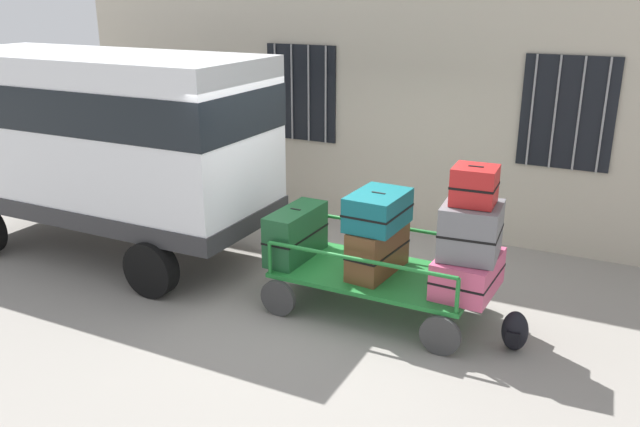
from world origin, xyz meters
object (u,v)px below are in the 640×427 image
(backpack, at_px, (515,331))
(van, at_px, (101,134))
(luggage_cart, at_px, (376,279))
(suitcase_center_top, at_px, (475,185))
(suitcase_midleft_middle, at_px, (378,210))
(suitcase_left_bottom, at_px, (296,233))
(suitcase_midleft_bottom, at_px, (378,249))
(suitcase_center_bottom, at_px, (468,273))
(suitcase_center_middle, at_px, (471,230))

(backpack, bearing_deg, van, 177.60)
(luggage_cart, xyz_separation_m, backpack, (1.61, -0.19, -0.18))
(van, relative_size, suitcase_center_top, 10.11)
(luggage_cart, distance_m, suitcase_midleft_middle, 0.84)
(suitcase_left_bottom, xyz_separation_m, suitcase_midleft_middle, (1.04, -0.00, 0.46))
(suitcase_midleft_middle, bearing_deg, suitcase_center_top, -0.45)
(suitcase_midleft_bottom, distance_m, suitcase_center_top, 1.38)
(suitcase_midleft_bottom, distance_m, suitcase_center_bottom, 1.05)
(suitcase_midleft_middle, bearing_deg, suitcase_center_middle, -0.63)
(suitcase_midleft_bottom, bearing_deg, suitcase_left_bottom, -178.58)
(suitcase_midleft_middle, bearing_deg, backpack, -6.31)
(suitcase_center_middle, bearing_deg, backpack, -16.33)
(suitcase_midleft_bottom, xyz_separation_m, suitcase_center_middle, (1.04, -0.04, 0.42))
(van, distance_m, suitcase_midleft_middle, 4.11)
(suitcase_midleft_middle, xyz_separation_m, backpack, (1.61, -0.18, -1.02))
(suitcase_midleft_middle, distance_m, suitcase_center_top, 1.13)
(suitcase_midleft_middle, distance_m, suitcase_center_bottom, 1.18)
(suitcase_left_bottom, bearing_deg, luggage_cart, 0.61)
(luggage_cart, distance_m, backpack, 1.63)
(suitcase_midleft_middle, relative_size, suitcase_center_middle, 1.16)
(suitcase_midleft_middle, bearing_deg, suitcase_center_bottom, 0.02)
(luggage_cart, bearing_deg, suitcase_midleft_bottom, 90.00)
(luggage_cart, distance_m, suitcase_midleft_bottom, 0.36)
(suitcase_midleft_bottom, bearing_deg, suitcase_midleft_middle, -90.00)
(suitcase_center_middle, xyz_separation_m, suitcase_center_top, (0.00, 0.00, 0.49))
(suitcase_center_bottom, bearing_deg, van, 179.33)
(suitcase_midleft_middle, bearing_deg, suitcase_left_bottom, 179.83)
(van, height_order, luggage_cart, van)
(suitcase_left_bottom, height_order, suitcase_center_top, suitcase_center_top)
(van, distance_m, backpack, 5.89)
(van, xyz_separation_m, suitcase_left_bottom, (3.04, -0.06, -0.92))
(suitcase_midleft_bottom, relative_size, suitcase_midleft_middle, 1.17)
(suitcase_left_bottom, xyz_separation_m, suitcase_center_top, (2.09, -0.01, 0.88))
(suitcase_left_bottom, distance_m, suitcase_midleft_middle, 1.14)
(suitcase_center_middle, bearing_deg, van, 179.20)
(van, xyz_separation_m, backpack, (5.69, -0.24, -1.48))
(suitcase_left_bottom, xyz_separation_m, suitcase_midleft_bottom, (1.04, 0.03, -0.02))
(backpack, bearing_deg, suitcase_center_bottom, 162.58)
(van, distance_m, suitcase_midleft_bottom, 4.19)
(van, bearing_deg, suitcase_midleft_bottom, -0.44)
(suitcase_left_bottom, relative_size, suitcase_midleft_middle, 1.21)
(van, relative_size, suitcase_midleft_middle, 5.89)
(luggage_cart, xyz_separation_m, suitcase_midleft_bottom, (-0.00, 0.01, 0.36))
(van, distance_m, suitcase_left_bottom, 3.17)
(luggage_cart, bearing_deg, van, 179.35)
(suitcase_left_bottom, relative_size, suitcase_center_middle, 1.40)
(suitcase_left_bottom, relative_size, suitcase_midleft_bottom, 1.04)
(suitcase_midleft_bottom, bearing_deg, suitcase_center_top, -2.04)
(suitcase_midleft_bottom, height_order, suitcase_center_middle, suitcase_center_middle)
(luggage_cart, bearing_deg, backpack, -6.81)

